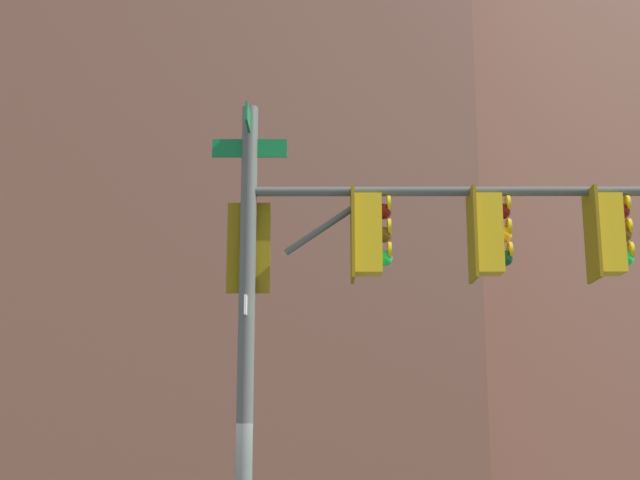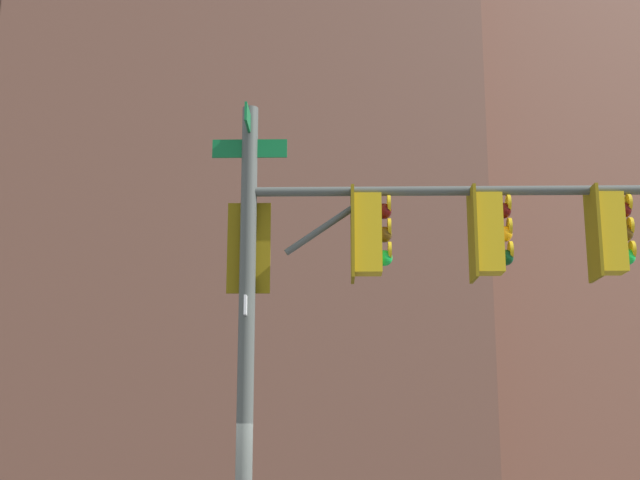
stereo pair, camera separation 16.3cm
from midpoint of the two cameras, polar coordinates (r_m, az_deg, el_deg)
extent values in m
cylinder|color=#4C514C|center=(10.69, -4.43, -7.86)|extent=(0.20, 0.20, 6.49)
cylinder|color=#4C514C|center=(11.14, 9.70, 3.19)|extent=(5.23, 1.53, 0.12)
cylinder|color=#4C514C|center=(10.90, 0.79, 0.91)|extent=(1.02, 0.35, 0.75)
cube|color=#0F6B33|center=(11.33, -4.18, 7.42)|extent=(0.33, 1.10, 0.24)
cube|color=#0F6B33|center=(11.23, -4.20, 5.98)|extent=(0.93, 0.28, 0.24)
cube|color=white|center=(10.76, -4.37, -4.39)|extent=(0.15, 0.44, 0.24)
cube|color=gold|center=(10.89, 3.57, 0.36)|extent=(0.42, 0.42, 1.00)
cube|color=#7D640C|center=(10.88, 2.57, 0.35)|extent=(0.18, 0.54, 1.16)
sphere|color=#470A07|center=(10.97, 4.62, 1.89)|extent=(0.20, 0.20, 0.20)
cylinder|color=gold|center=(11.00, 4.95, 2.34)|extent=(0.10, 0.23, 0.23)
sphere|color=#4C330A|center=(10.90, 4.64, 0.36)|extent=(0.20, 0.20, 0.20)
cylinder|color=gold|center=(10.93, 4.98, 0.82)|extent=(0.10, 0.23, 0.23)
sphere|color=green|center=(10.84, 4.67, -1.19)|extent=(0.20, 0.20, 0.20)
cylinder|color=gold|center=(10.86, 5.01, -0.72)|extent=(0.10, 0.23, 0.23)
cube|color=gold|center=(11.06, 11.34, 0.38)|extent=(0.42, 0.42, 1.00)
cube|color=#7D640C|center=(11.02, 10.37, 0.38)|extent=(0.18, 0.54, 1.16)
sphere|color=#470A07|center=(11.16, 12.31, 1.89)|extent=(0.20, 0.20, 0.20)
cylinder|color=gold|center=(11.20, 12.61, 2.33)|extent=(0.10, 0.23, 0.23)
sphere|color=#F29E0C|center=(11.09, 12.38, 0.39)|extent=(0.20, 0.20, 0.20)
cylinder|color=gold|center=(11.13, 12.69, 0.84)|extent=(0.10, 0.23, 0.23)
sphere|color=#0A3819|center=(11.03, 12.45, -1.13)|extent=(0.20, 0.20, 0.20)
cylinder|color=gold|center=(11.06, 12.76, -0.67)|extent=(0.10, 0.23, 0.23)
cube|color=gold|center=(11.42, 18.75, 0.40)|extent=(0.42, 0.42, 1.00)
cube|color=#7D640C|center=(11.36, 17.84, 0.40)|extent=(0.18, 0.54, 1.16)
sphere|color=#470A07|center=(11.55, 19.61, 1.86)|extent=(0.20, 0.20, 0.20)
cylinder|color=gold|center=(11.59, 19.89, 2.28)|extent=(0.10, 0.23, 0.23)
sphere|color=#4C330A|center=(11.48, 19.72, 0.40)|extent=(0.20, 0.20, 0.20)
cylinder|color=gold|center=(11.52, 20.00, 0.84)|extent=(0.10, 0.23, 0.23)
sphere|color=green|center=(11.42, 19.83, -1.06)|extent=(0.20, 0.20, 0.20)
cylinder|color=gold|center=(11.46, 20.11, -0.62)|extent=(0.10, 0.23, 0.23)
cube|color=gold|center=(11.19, -4.16, -0.72)|extent=(0.42, 0.42, 1.00)
cube|color=#7D640C|center=(11.01, -4.25, -0.52)|extent=(0.54, 0.18, 1.16)
sphere|color=#470A07|center=(11.45, -4.05, 0.54)|extent=(0.20, 0.20, 0.20)
cylinder|color=gold|center=(11.54, -4.01, 0.90)|extent=(0.23, 0.10, 0.23)
sphere|color=#4C330A|center=(11.39, -4.07, -0.93)|extent=(0.20, 0.20, 0.20)
cylinder|color=gold|center=(11.47, -4.04, -0.55)|extent=(0.23, 0.10, 0.23)
sphere|color=green|center=(11.33, -4.10, -2.42)|extent=(0.20, 0.20, 0.20)
cylinder|color=gold|center=(11.41, -4.06, -2.03)|extent=(0.23, 0.10, 0.23)
cube|color=brown|center=(54.65, 4.73, 13.01)|extent=(26.09, 15.76, 51.79)
cube|color=brown|center=(46.82, -6.08, 6.50)|extent=(21.01, 19.15, 35.17)
cube|color=#8CB2C6|center=(70.96, 17.02, 12.20)|extent=(22.11, 27.78, 62.80)
camera|label=1|loc=(0.08, -89.57, -0.10)|focal=48.93mm
camera|label=2|loc=(0.08, 90.43, 0.10)|focal=48.93mm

